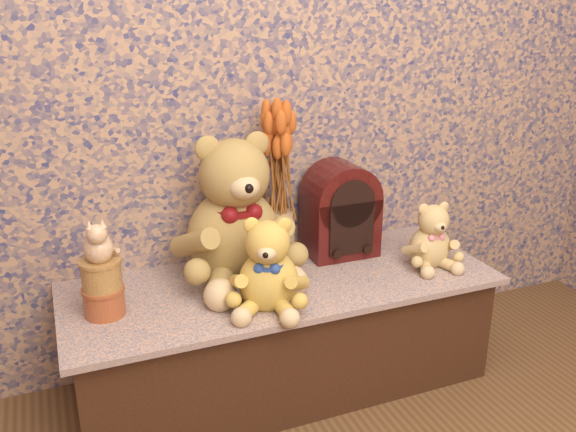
# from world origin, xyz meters

# --- Properties ---
(display_shelf) EXTENTS (1.40, 0.54, 0.39)m
(display_shelf) POSITION_xyz_m (0.00, 1.24, 0.19)
(display_shelf) COLOR #385073
(display_shelf) RESTS_ON ground
(teddy_large) EXTENTS (0.42, 0.49, 0.51)m
(teddy_large) POSITION_xyz_m (-0.13, 1.35, 0.65)
(teddy_large) COLOR #AA8142
(teddy_large) RESTS_ON display_shelf
(teddy_medium) EXTENTS (0.34, 0.36, 0.30)m
(teddy_medium) POSITION_xyz_m (-0.10, 1.10, 0.54)
(teddy_medium) COLOR #B47E32
(teddy_medium) RESTS_ON display_shelf
(teddy_small) EXTENTS (0.22, 0.25, 0.24)m
(teddy_small) POSITION_xyz_m (0.52, 1.17, 0.51)
(teddy_small) COLOR tan
(teddy_small) RESTS_ON display_shelf
(cathedral_radio) EXTENTS (0.25, 0.18, 0.34)m
(cathedral_radio) POSITION_xyz_m (0.27, 1.37, 0.56)
(cathedral_radio) COLOR #3C0B0B
(cathedral_radio) RESTS_ON display_shelf
(ceramic_vase) EXTENTS (0.14, 0.14, 0.19)m
(ceramic_vase) POSITION_xyz_m (0.04, 1.37, 0.48)
(ceramic_vase) COLOR tan
(ceramic_vase) RESTS_ON display_shelf
(dried_stalks) EXTENTS (0.26, 0.26, 0.40)m
(dried_stalks) POSITION_xyz_m (0.04, 1.37, 0.78)
(dried_stalks) COLOR #C4571F
(dried_stalks) RESTS_ON ceramic_vase
(biscuit_tin_lower) EXTENTS (0.14, 0.14, 0.08)m
(biscuit_tin_lower) POSITION_xyz_m (-0.56, 1.22, 0.43)
(biscuit_tin_lower) COLOR #B37134
(biscuit_tin_lower) RESTS_ON display_shelf
(biscuit_tin_upper) EXTENTS (0.14, 0.14, 0.09)m
(biscuit_tin_upper) POSITION_xyz_m (-0.56, 1.22, 0.52)
(biscuit_tin_upper) COLOR #CFB65A
(biscuit_tin_upper) RESTS_ON biscuit_tin_lower
(cat_figurine) EXTENTS (0.10, 0.11, 0.13)m
(cat_figurine) POSITION_xyz_m (-0.56, 1.22, 0.63)
(cat_figurine) COLOR silver
(cat_figurine) RESTS_ON biscuit_tin_upper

